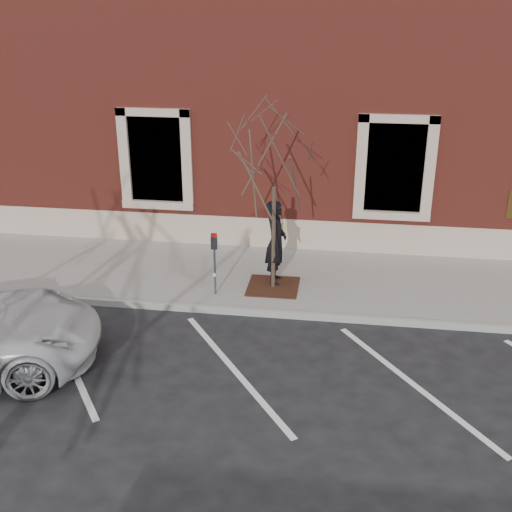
# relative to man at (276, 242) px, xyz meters

# --- Properties ---
(ground) EXTENTS (120.00, 120.00, 0.00)m
(ground) POSITION_rel_man_xyz_m (-0.34, -1.36, -1.14)
(ground) COLOR #28282B
(ground) RESTS_ON ground
(sidewalk_near) EXTENTS (40.00, 3.50, 0.15)m
(sidewalk_near) POSITION_rel_man_xyz_m (-0.34, 0.39, -1.06)
(sidewalk_near) COLOR #9C9993
(sidewalk_near) RESTS_ON ground
(curb_near) EXTENTS (40.00, 0.12, 0.15)m
(curb_near) POSITION_rel_man_xyz_m (-0.34, -1.41, -1.06)
(curb_near) COLOR #9E9E99
(curb_near) RESTS_ON ground
(parking_stripes) EXTENTS (28.00, 4.40, 0.01)m
(parking_stripes) POSITION_rel_man_xyz_m (-0.34, -3.56, -1.13)
(parking_stripes) COLOR silver
(parking_stripes) RESTS_ON ground
(building_civic) EXTENTS (40.00, 8.62, 8.00)m
(building_civic) POSITION_rel_man_xyz_m (-0.34, 6.38, 2.86)
(building_civic) COLOR maroon
(building_civic) RESTS_ON ground
(man) EXTENTS (0.48, 0.72, 1.97)m
(man) POSITION_rel_man_xyz_m (0.00, 0.00, 0.00)
(man) COLOR black
(man) RESTS_ON sidewalk_near
(parking_meter) EXTENTS (0.13, 0.10, 1.44)m
(parking_meter) POSITION_rel_man_xyz_m (-1.25, -0.82, 0.01)
(parking_meter) COLOR #595B60
(parking_meter) RESTS_ON sidewalk_near
(tree_grate) EXTENTS (1.15, 1.15, 0.03)m
(tree_grate) POSITION_rel_man_xyz_m (-0.02, -0.27, -0.97)
(tree_grate) COLOR #442415
(tree_grate) RESTS_ON sidewalk_near
(sapling) EXTENTS (2.58, 2.58, 4.31)m
(sapling) POSITION_rel_man_xyz_m (-0.02, -0.27, 2.03)
(sapling) COLOR #4F3D2F
(sapling) RESTS_ON sidewalk_near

